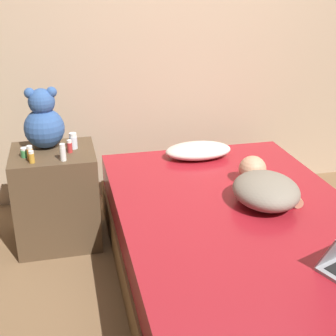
% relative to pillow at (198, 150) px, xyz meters
% --- Properties ---
extents(ground_plane, '(12.00, 12.00, 0.00)m').
position_rel_pillow_xyz_m(ground_plane, '(0.00, -0.82, -0.51)').
color(ground_plane, brown).
extents(wall_back, '(8.00, 0.06, 2.60)m').
position_rel_pillow_xyz_m(wall_back, '(0.00, 0.50, 0.79)').
color(wall_back, tan).
rests_on(wall_back, ground_plane).
extents(bed, '(1.38, 2.08, 0.45)m').
position_rel_pillow_xyz_m(bed, '(0.00, -0.82, -0.28)').
color(bed, brown).
rests_on(bed, ground_plane).
extents(nightstand, '(0.53, 0.48, 0.64)m').
position_rel_pillow_xyz_m(nightstand, '(-1.01, -0.15, -0.19)').
color(nightstand, brown).
rests_on(nightstand, ground_plane).
extents(pillow, '(0.48, 0.29, 0.11)m').
position_rel_pillow_xyz_m(pillow, '(0.00, 0.00, 0.00)').
color(pillow, beige).
rests_on(pillow, bed).
extents(person_lying, '(0.44, 0.64, 0.18)m').
position_rel_pillow_xyz_m(person_lying, '(0.18, -0.75, 0.03)').
color(person_lying, gray).
rests_on(person_lying, bed).
extents(teddy_bear, '(0.26, 0.26, 0.39)m').
position_rel_pillow_xyz_m(teddy_bear, '(-1.05, -0.05, 0.31)').
color(teddy_bear, '#335693').
rests_on(teddy_bear, nightstand).
extents(bottle_amber, '(0.03, 0.03, 0.08)m').
position_rel_pillow_xyz_m(bottle_amber, '(-1.13, -0.31, 0.17)').
color(bottle_amber, gold).
rests_on(bottle_amber, nightstand).
extents(bottle_orange, '(0.04, 0.04, 0.09)m').
position_rel_pillow_xyz_m(bottle_orange, '(-1.14, -0.26, 0.18)').
color(bottle_orange, orange).
rests_on(bottle_orange, nightstand).
extents(bottle_red, '(0.03, 0.03, 0.08)m').
position_rel_pillow_xyz_m(bottle_red, '(-0.90, -0.19, 0.17)').
color(bottle_red, '#B72D2D').
rests_on(bottle_red, nightstand).
extents(bottle_green, '(0.05, 0.05, 0.06)m').
position_rel_pillow_xyz_m(bottle_green, '(-1.17, -0.20, 0.16)').
color(bottle_green, '#3D8E4C').
rests_on(bottle_green, nightstand).
extents(bottle_white, '(0.04, 0.04, 0.11)m').
position_rel_pillow_xyz_m(bottle_white, '(-0.95, -0.32, 0.19)').
color(bottle_white, white).
rests_on(bottle_white, nightstand).
extents(bottle_clear, '(0.05, 0.05, 0.10)m').
position_rel_pillow_xyz_m(bottle_clear, '(-0.87, -0.12, 0.18)').
color(bottle_clear, silver).
rests_on(bottle_clear, nightstand).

